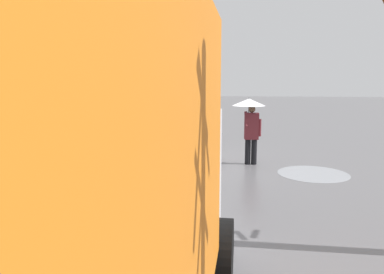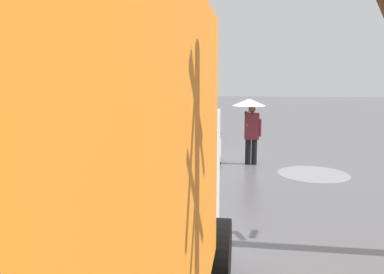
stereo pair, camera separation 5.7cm
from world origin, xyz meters
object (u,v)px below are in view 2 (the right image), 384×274
Objects in this scene: hand_dolly_boxes at (187,145)px; pedestrian_black_side at (250,115)px; cargo_van_parked_right at (98,130)px; shopping_cart_vendor at (212,149)px; pedestrian_pink_side at (196,114)px.

pedestrian_black_side is (-2.00, -0.24, 0.97)m from hand_dolly_boxes.
pedestrian_black_side is at bearing -168.31° from cargo_van_parked_right.
cargo_van_parked_right reaches higher than pedestrian_black_side.
shopping_cart_vendor is (-3.50, -0.51, -0.61)m from cargo_van_parked_right.
pedestrian_pink_side is at bearing -14.32° from pedestrian_black_side.
cargo_van_parked_right reaches higher than hand_dolly_boxes.
hand_dolly_boxes is at bearing 73.18° from pedestrian_pink_side.
cargo_van_parked_right is 2.53× the size of pedestrian_black_side.
shopping_cart_vendor is at bearing 165.57° from hand_dolly_boxes.
pedestrian_pink_side is at bearing -55.17° from shopping_cart_vendor.
shopping_cart_vendor is at bearing 21.50° from pedestrian_black_side.
pedestrian_pink_side is (-2.86, -1.42, 0.39)m from cargo_van_parked_right.
hand_dolly_boxes is 0.61× the size of pedestrian_pink_side.
hand_dolly_boxes reaches higher than shopping_cart_vendor.
cargo_van_parked_right is at bearing 15.28° from hand_dolly_boxes.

